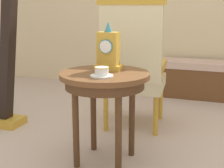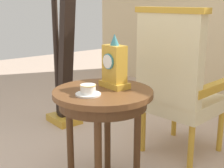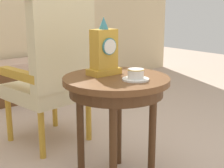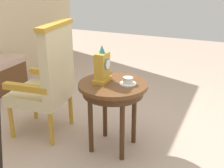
{
  "view_description": "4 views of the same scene",
  "coord_description": "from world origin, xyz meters",
  "px_view_note": "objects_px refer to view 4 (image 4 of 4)",
  "views": [
    {
      "loc": [
        0.79,
        -2.12,
        1.1
      ],
      "look_at": [
        0.04,
        -0.04,
        0.57
      ],
      "focal_mm": 53.33,
      "sensor_mm": 36.0,
      "label": 1
    },
    {
      "loc": [
        1.49,
        -1.18,
        1.18
      ],
      "look_at": [
        -0.03,
        0.04,
        0.67
      ],
      "focal_mm": 51.19,
      "sensor_mm": 36.0,
      "label": 2
    },
    {
      "loc": [
        -1.22,
        -1.44,
        1.07
      ],
      "look_at": [
        0.07,
        0.08,
        0.57
      ],
      "focal_mm": 52.9,
      "sensor_mm": 36.0,
      "label": 3
    },
    {
      "loc": [
        -2.27,
        -1.03,
        1.6
      ],
      "look_at": [
        -0.07,
        -0.07,
        0.67
      ],
      "focal_mm": 47.97,
      "sensor_mm": 36.0,
      "label": 4
    }
  ],
  "objects_px": {
    "side_table": "(113,92)",
    "teacup_left": "(128,81)",
    "mantel_clock": "(102,68)",
    "armchair": "(48,79)"
  },
  "relations": [
    {
      "from": "side_table",
      "to": "armchair",
      "type": "bearing_deg",
      "value": 89.79
    },
    {
      "from": "mantel_clock",
      "to": "armchair",
      "type": "bearing_deg",
      "value": 88.81
    },
    {
      "from": "side_table",
      "to": "armchair",
      "type": "distance_m",
      "value": 0.69
    },
    {
      "from": "mantel_clock",
      "to": "side_table",
      "type": "bearing_deg",
      "value": -84.27
    },
    {
      "from": "mantel_clock",
      "to": "armchair",
      "type": "xyz_separation_m",
      "value": [
        0.01,
        0.59,
        -0.19
      ]
    },
    {
      "from": "teacup_left",
      "to": "armchair",
      "type": "bearing_deg",
      "value": 91.87
    },
    {
      "from": "mantel_clock",
      "to": "armchair",
      "type": "height_order",
      "value": "armchair"
    },
    {
      "from": "side_table",
      "to": "teacup_left",
      "type": "xyz_separation_m",
      "value": [
        0.03,
        -0.13,
        0.11
      ]
    },
    {
      "from": "mantel_clock",
      "to": "armchair",
      "type": "distance_m",
      "value": 0.62
    },
    {
      "from": "side_table",
      "to": "teacup_left",
      "type": "height_order",
      "value": "teacup_left"
    }
  ]
}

